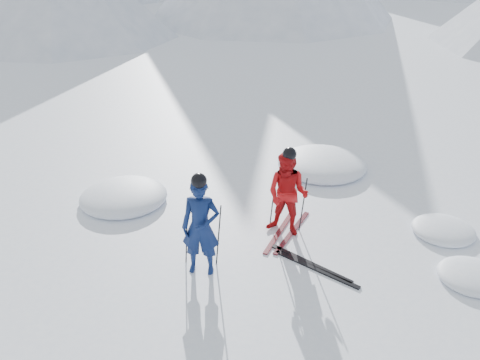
# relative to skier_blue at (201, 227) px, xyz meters

# --- Properties ---
(ground) EXTENTS (160.00, 160.00, 0.00)m
(ground) POSITION_rel_skier_blue_xyz_m (2.03, 0.94, -0.89)
(ground) COLOR white
(ground) RESTS_ON ground
(skier_blue) EXTENTS (0.67, 0.46, 1.79)m
(skier_blue) POSITION_rel_skier_blue_xyz_m (0.00, 0.00, 0.00)
(skier_blue) COLOR #0C1C4C
(skier_blue) RESTS_ON ground
(skier_red) EXTENTS (0.97, 0.84, 1.71)m
(skier_red) POSITION_rel_skier_blue_xyz_m (1.34, 1.48, -0.04)
(skier_red) COLOR #B80E11
(skier_red) RESTS_ON ground
(pole_blue_left) EXTENTS (0.12, 0.08, 1.19)m
(pole_blue_left) POSITION_rel_skier_blue_xyz_m (-0.30, 0.15, -0.30)
(pole_blue_left) COLOR black
(pole_blue_left) RESTS_ON ground
(pole_blue_right) EXTENTS (0.12, 0.07, 1.19)m
(pole_blue_right) POSITION_rel_skier_blue_xyz_m (0.25, 0.25, -0.30)
(pole_blue_right) COLOR black
(pole_blue_right) RESTS_ON ground
(pole_red_left) EXTENTS (0.12, 0.09, 1.14)m
(pole_red_left) POSITION_rel_skier_blue_xyz_m (1.04, 1.73, -0.32)
(pole_red_left) COLOR black
(pole_red_left) RESTS_ON ground
(pole_red_right) EXTENTS (0.12, 0.08, 1.14)m
(pole_red_right) POSITION_rel_skier_blue_xyz_m (1.64, 1.63, -0.32)
(pole_red_right) COLOR black
(pole_red_right) RESTS_ON ground
(ski_worn_left) EXTENTS (0.48, 1.68, 0.03)m
(ski_worn_left) POSITION_rel_skier_blue_xyz_m (1.22, 1.48, -0.88)
(ski_worn_left) COLOR black
(ski_worn_left) RESTS_ON ground
(ski_worn_right) EXTENTS (0.59, 1.65, 0.03)m
(ski_worn_right) POSITION_rel_skier_blue_xyz_m (1.46, 1.48, -0.88)
(ski_worn_right) COLOR black
(ski_worn_right) RESTS_ON ground
(ski_loose_a) EXTENTS (1.50, 0.96, 0.03)m
(ski_loose_a) POSITION_rel_skier_blue_xyz_m (1.87, 0.50, -0.88)
(ski_loose_a) COLOR black
(ski_loose_a) RESTS_ON ground
(ski_loose_b) EXTENTS (1.53, 0.91, 0.03)m
(ski_loose_b) POSITION_rel_skier_blue_xyz_m (1.97, 0.35, -0.88)
(ski_loose_b) COLOR black
(ski_loose_b) RESTS_ON ground
(snow_lumps) EXTENTS (8.45, 5.76, 0.49)m
(snow_lumps) POSITION_rel_skier_blue_xyz_m (0.97, 3.29, -0.89)
(snow_lumps) COLOR white
(snow_lumps) RESTS_ON ground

